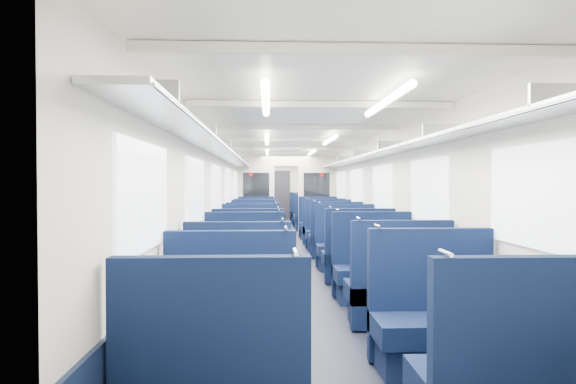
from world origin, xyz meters
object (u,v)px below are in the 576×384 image
Objects in this scene: seat_14 at (255,235)px; seat_25 at (306,214)px; seat_11 at (346,249)px; seat_18 at (257,225)px; seat_5 at (398,293)px; seat_9 at (358,259)px; seat_2 at (229,333)px; seat_21 at (311,219)px; end_door at (281,195)px; seat_22 at (259,217)px; seat_10 at (251,248)px; seat_12 at (253,241)px; seat_27 at (303,212)px; seat_3 at (436,325)px; bulkhead at (286,192)px; seat_4 at (239,297)px; seat_6 at (245,273)px; seat_24 at (260,214)px; seat_26 at (260,213)px; seat_13 at (335,240)px; seat_16 at (256,230)px; seat_20 at (259,219)px; seat_23 at (309,217)px; seat_19 at (318,225)px; seat_8 at (248,260)px; seat_15 at (329,234)px; seat_7 at (374,272)px; seat_17 at (323,230)px.

seat_25 is (1.66, 6.73, 0.00)m from seat_14.
seat_11 and seat_18 have the same top height.
seat_9 is at bearing 90.00° from seat_5.
seat_2 is 11.36m from seat_21.
seat_22 is (-0.83, -3.55, -0.64)m from end_door.
seat_10 is at bearing 90.00° from seat_2.
seat_12 is at bearing -106.86° from seat_21.
seat_3 is at bearing -90.00° from seat_27.
bulkhead is 2.40× the size of seat_4.
seat_6 is 8.97m from seat_21.
seat_9 is at bearing 64.59° from seat_2.
end_door reaches higher than seat_24.
seat_25 is 1.00× the size of seat_26.
seat_22 is at bearing 104.00° from seat_13.
seat_5 is 1.00× the size of seat_6.
seat_16 is at bearing -95.84° from end_door.
seat_3 is 3.36m from seat_9.
bulkhead is at bearing 101.03° from seat_13.
seat_12 is 9.09m from seat_27.
seat_21 is at bearing 73.14° from seat_12.
seat_11 is 6.93m from seat_20.
seat_10 is 7.75m from seat_23.
bulkhead reaches higher than seat_2.
end_door is at bearing 80.15° from seat_20.
seat_9 and seat_21 have the same top height.
seat_6 is (-1.66, 1.16, 0.00)m from seat_5.
seat_26 is at bearing 106.80° from seat_19.
seat_10 is at bearing 115.42° from seat_5.
bulkhead is 2.68m from seat_22.
seat_4 is (-0.83, -14.95, -0.64)m from end_door.
seat_24 is (0.00, 10.12, 0.00)m from seat_8.
seat_18 is at bearing 100.35° from seat_3.
seat_2 is 1.00× the size of seat_27.
seat_13 is at bearing -72.99° from seat_20.
seat_21 is (0.00, 9.97, 0.00)m from seat_5.
seat_2 and seat_15 have the same top height.
seat_5 is 1.00× the size of seat_27.
seat_15 is 5.82m from seat_22.
seat_18 is at bearing -106.84° from seat_27.
bulkhead reaches higher than seat_21.
seat_25 is (1.66, 11.20, 0.00)m from seat_6.
seat_7 is at bearing -54.82° from seat_10.
seat_8 and seat_14 have the same top height.
seat_22 is 1.68m from seat_23.
seat_19 is at bearing 90.00° from seat_17.
seat_24 is at bearing 90.00° from seat_14.
seat_5 is 1.00× the size of seat_26.
seat_5 is (0.83, -14.84, -0.64)m from end_door.
seat_14 and seat_27 have the same top height.
bulkhead reaches higher than seat_22.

